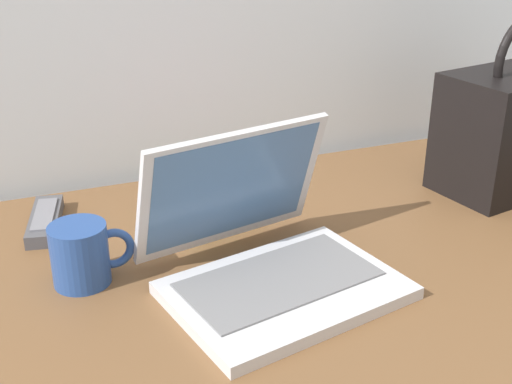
% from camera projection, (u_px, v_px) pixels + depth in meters
% --- Properties ---
extents(desk, '(1.60, 0.76, 0.03)m').
position_uv_depth(desk, '(252.00, 274.00, 1.01)').
color(desk, brown).
rests_on(desk, ground).
extents(laptop, '(0.36, 0.34, 0.21)m').
position_uv_depth(laptop, '(266.00, 253.00, 0.95)').
color(laptop, silver).
rests_on(laptop, desk).
extents(coffee_mug, '(0.12, 0.08, 0.09)m').
position_uv_depth(coffee_mug, '(82.00, 253.00, 0.94)').
color(coffee_mug, '#26478C').
rests_on(coffee_mug, desk).
extents(remote_control_far, '(0.08, 0.17, 0.02)m').
position_uv_depth(remote_control_far, '(45.00, 220.00, 1.11)').
color(remote_control_far, '#4C4C51').
rests_on(remote_control_far, desk).
extents(book_stack, '(0.20, 0.20, 0.05)m').
position_uv_depth(book_stack, '(206.00, 201.00, 1.15)').
color(book_stack, '#3F7F4C').
rests_on(book_stack, desk).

